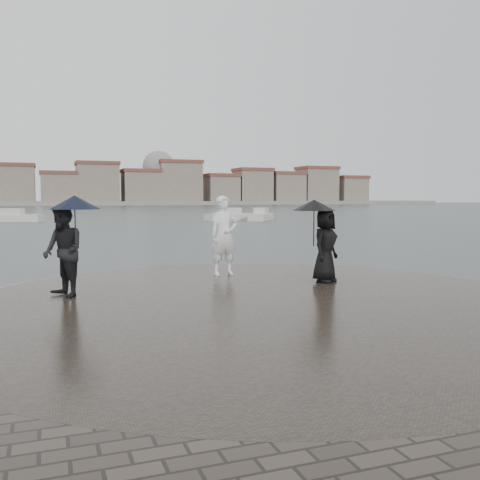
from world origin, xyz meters
name	(u,v)px	position (x,y,z in m)	size (l,w,h in m)	color
ground	(364,377)	(0.00, 0.00, 0.00)	(400.00, 400.00, 0.00)	#2B3835
kerb_ring	(263,312)	(0.00, 3.50, 0.16)	(12.50, 12.50, 0.32)	gray
quay_tip	(263,310)	(0.00, 3.50, 0.18)	(11.90, 11.90, 0.36)	#2D261E
statue	(224,235)	(0.41, 7.11, 1.38)	(0.75, 0.49, 2.04)	white
visitor_left	(65,241)	(-3.54, 5.33, 1.49)	(1.28, 1.18, 2.04)	black
visitor_right	(322,235)	(2.22, 5.22, 1.47)	(1.27, 1.09, 1.95)	black
far_skyline	(36,186)	(-6.29, 160.71, 5.61)	(260.00, 20.00, 37.00)	gray
boats	(131,219)	(3.57, 44.01, 0.38)	(30.00, 20.86, 1.50)	silver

